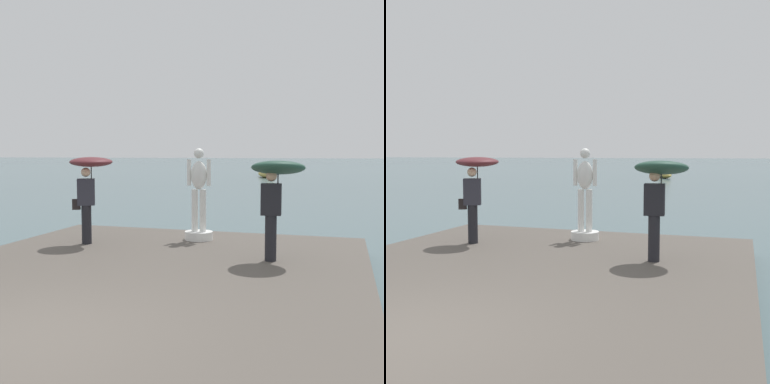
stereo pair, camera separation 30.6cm
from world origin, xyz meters
The scene contains 6 objects.
ground_plane centered at (0.00, 40.00, 0.00)m, with size 400.00×400.00×0.00m, color #4C666B.
pier centered at (0.00, 2.44, 0.20)m, with size 7.78×10.87×0.40m, color #564F47.
statue_white_figure centered at (0.11, 6.54, 1.24)m, with size 0.67×0.67×2.17m.
onlooker_left centered at (-2.12, 5.35, 1.92)m, with size 1.28×1.28×1.98m.
onlooker_right centered at (2.14, 4.78, 1.92)m, with size 1.09×1.11×1.97m.
boat_near centered at (-3.96, 44.38, 0.45)m, with size 3.09×5.50×1.36m.
Camera 1 is at (3.35, -4.52, 2.45)m, focal length 45.88 mm.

